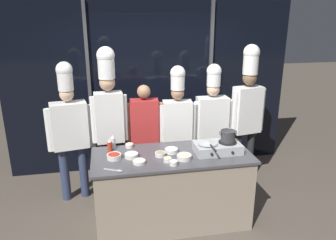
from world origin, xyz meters
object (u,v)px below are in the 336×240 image
at_px(prep_bowl_onion, 131,155).
at_px(person_guest, 145,129).
at_px(serving_spoon_slotted, 117,170).
at_px(squeeze_bottle_clear, 113,142).
at_px(prep_bowl_noodles, 129,145).
at_px(prep_bowl_mushrooms, 160,154).
at_px(prep_bowl_rice, 174,163).
at_px(chef_pastry, 212,119).
at_px(stock_pot, 228,136).
at_px(frying_pan, 208,142).
at_px(portable_stove, 217,147).
at_px(prep_bowl_bean_sprouts, 139,161).
at_px(prep_bowl_ginger, 168,159).
at_px(squeeze_bottle_chili, 110,145).
at_px(chef_head, 70,126).
at_px(chef_apprentice, 248,105).
at_px(prep_bowl_chicken, 184,157).
at_px(chef_sous, 109,110).
at_px(chef_line, 177,121).
at_px(prep_bowl_garlic, 171,150).
at_px(prep_bowl_chili_flakes, 114,156).

distance_m(prep_bowl_onion, person_guest, 0.83).
bearing_deg(serving_spoon_slotted, squeeze_bottle_clear, 91.35).
relative_size(prep_bowl_noodles, prep_bowl_mushrooms, 0.80).
relative_size(prep_bowl_rice, chef_pastry, 0.05).
distance_m(stock_pot, prep_bowl_rice, 0.78).
bearing_deg(frying_pan, portable_stove, 2.51).
xyz_separation_m(prep_bowl_bean_sprouts, person_guest, (0.18, 0.96, 0.04)).
relative_size(prep_bowl_ginger, prep_bowl_bean_sprouts, 0.63).
xyz_separation_m(stock_pot, chef_pastry, (0.08, 0.82, -0.05)).
relative_size(prep_bowl_rice, person_guest, 0.06).
height_order(portable_stove, prep_bowl_bean_sprouts, portable_stove).
relative_size(squeeze_bottle_clear, prep_bowl_onion, 1.11).
distance_m(squeeze_bottle_chili, chef_head, 0.76).
height_order(prep_bowl_ginger, chef_apprentice, chef_apprentice).
xyz_separation_m(prep_bowl_chicken, chef_apprentice, (1.15, 0.89, 0.30)).
relative_size(prep_bowl_rice, chef_head, 0.05).
xyz_separation_m(serving_spoon_slotted, chef_pastry, (1.41, 1.09, 0.14)).
height_order(prep_bowl_bean_sprouts, chef_sous, chef_sous).
height_order(stock_pot, chef_line, chef_line).
relative_size(squeeze_bottle_chili, person_guest, 0.10).
relative_size(stock_pot, prep_bowl_mushrooms, 1.64).
bearing_deg(chef_line, frying_pan, 108.86).
bearing_deg(chef_pastry, prep_bowl_chicken, 54.62).
bearing_deg(portable_stove, prep_bowl_garlic, 170.42).
bearing_deg(prep_bowl_noodles, chef_head, 147.23).
bearing_deg(prep_bowl_bean_sprouts, person_guest, 79.21).
height_order(prep_bowl_ginger, prep_bowl_mushrooms, same).
distance_m(squeeze_bottle_clear, prep_bowl_chili_flakes, 0.31).
distance_m(stock_pot, prep_bowl_mushrooms, 0.84).
relative_size(prep_bowl_mushrooms, prep_bowl_chicken, 0.73).
height_order(prep_bowl_garlic, prep_bowl_chili_flakes, prep_bowl_chili_flakes).
xyz_separation_m(prep_bowl_onion, serving_spoon_slotted, (-0.18, -0.31, -0.02)).
bearing_deg(chef_head, prep_bowl_garlic, 139.21).
distance_m(serving_spoon_slotted, chef_apprentice, 2.21).
xyz_separation_m(serving_spoon_slotted, chef_line, (0.89, 1.05, 0.15)).
relative_size(prep_bowl_garlic, chef_head, 0.08).
bearing_deg(chef_head, squeeze_bottle_clear, 128.90).
xyz_separation_m(prep_bowl_onion, chef_head, (-0.74, 0.79, 0.14)).
bearing_deg(prep_bowl_chicken, prep_bowl_bean_sprouts, -179.10).
bearing_deg(chef_line, serving_spoon_slotted, 54.46).
xyz_separation_m(prep_bowl_garlic, prep_bowl_chicken, (0.10, -0.21, 0.00)).
height_order(frying_pan, chef_pastry, chef_pastry).
relative_size(frying_pan, squeeze_bottle_clear, 2.41).
distance_m(chef_head, chef_pastry, 1.97).
relative_size(frying_pan, squeeze_bottle_chili, 2.74).
height_order(prep_bowl_ginger, prep_bowl_onion, prep_bowl_onion).
distance_m(squeeze_bottle_clear, person_guest, 0.66).
relative_size(portable_stove, stock_pot, 2.69).
bearing_deg(prep_bowl_rice, serving_spoon_slotted, -177.90).
bearing_deg(prep_bowl_rice, stock_pot, 19.15).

